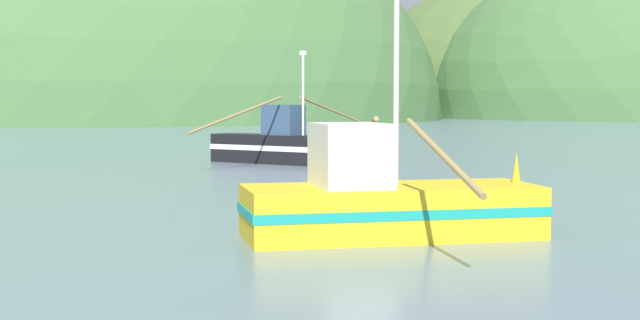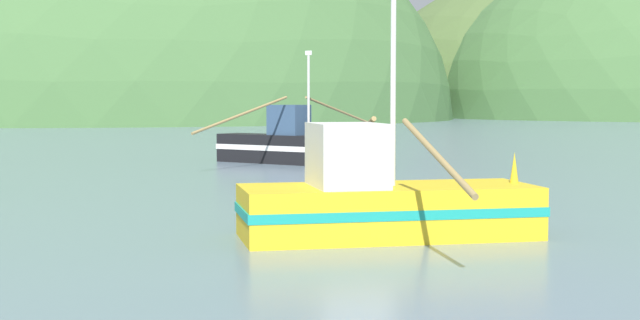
% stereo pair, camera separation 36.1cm
% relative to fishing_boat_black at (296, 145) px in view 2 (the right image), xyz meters
% --- Properties ---
extents(hill_far_left, '(115.37, 92.30, 77.86)m').
position_rel_fishing_boat_black_xyz_m(hill_far_left, '(-29.27, 101.75, -0.89)').
color(hill_far_left, '#47703D').
rests_on(hill_far_left, ground).
extents(fishing_boat_black, '(9.02, 11.57, 5.36)m').
position_rel_fishing_boat_black_xyz_m(fishing_boat_black, '(0.00, 0.00, 0.00)').
color(fishing_boat_black, black).
rests_on(fishing_boat_black, ground).
extents(fishing_boat_yellow, '(6.85, 10.25, 7.03)m').
position_rel_fishing_boat_black_xyz_m(fishing_boat_yellow, '(1.18, -22.68, -0.08)').
color(fishing_boat_yellow, gold).
rests_on(fishing_boat_yellow, ground).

